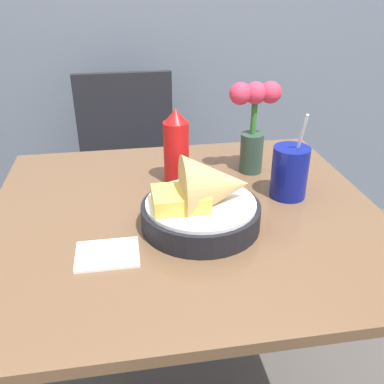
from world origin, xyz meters
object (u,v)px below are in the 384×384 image
Objects in this scene: flower_vase at (254,120)px; drink_cup at (289,174)px; ketchup_bottle at (178,147)px; food_basket at (205,202)px; chair_far_window at (128,164)px.

drink_cup is at bearing -72.51° from flower_vase.
ketchup_bottle is 0.79× the size of flower_vase.
drink_cup reaches higher than ketchup_bottle.
food_basket is at bearing -82.87° from ketchup_bottle.
food_basket is at bearing -155.75° from drink_cup.
chair_far_window is 4.00× the size of drink_cup.
ketchup_bottle reaches higher than food_basket.
drink_cup is 0.19m from flower_vase.
flower_vase reaches higher than food_basket.
food_basket is 1.19× the size of drink_cup.
chair_far_window is 4.42× the size of ketchup_bottle.
chair_far_window is 0.78m from flower_vase.
ketchup_bottle is 0.90× the size of drink_cup.
flower_vase reaches higher than ketchup_bottle.
food_basket is 1.04× the size of flower_vase.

